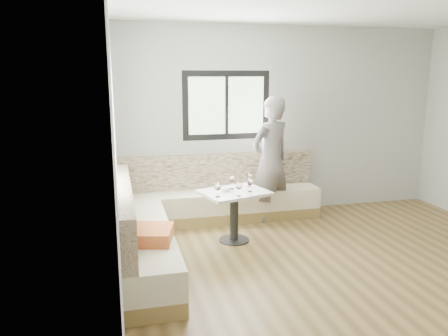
# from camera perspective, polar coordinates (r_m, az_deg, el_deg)

# --- Properties ---
(room) EXTENTS (5.01, 5.01, 2.81)m
(room) POSITION_cam_1_polar(r_m,az_deg,el_deg) (4.54, 18.25, 2.93)
(room) COLOR brown
(room) RESTS_ON ground
(banquette) EXTENTS (2.90, 2.80, 0.95)m
(banquette) POSITION_cam_1_polar(r_m,az_deg,el_deg) (5.68, -4.31, -5.95)
(banquette) COLOR olive
(banquette) RESTS_ON ground
(table) EXTENTS (0.94, 0.81, 0.66)m
(table) POSITION_cam_1_polar(r_m,az_deg,el_deg) (5.52, 1.34, -4.69)
(table) COLOR black
(table) RESTS_ON ground
(person) EXTENTS (0.77, 0.66, 1.80)m
(person) POSITION_cam_1_polar(r_m,az_deg,el_deg) (6.26, 6.10, 1.07)
(person) COLOR slate
(person) RESTS_ON ground
(olive_ramekin) EXTENTS (0.11, 0.11, 0.04)m
(olive_ramekin) POSITION_cam_1_polar(r_m,az_deg,el_deg) (5.47, 0.20, -2.81)
(olive_ramekin) COLOR white
(olive_ramekin) RESTS_ON table
(wine_glass_a) EXTENTS (0.08, 0.08, 0.17)m
(wine_glass_a) POSITION_cam_1_polar(r_m,az_deg,el_deg) (5.19, -0.83, -2.52)
(wine_glass_a) COLOR white
(wine_glass_a) RESTS_ON table
(wine_glass_b) EXTENTS (0.08, 0.08, 0.17)m
(wine_glass_b) POSITION_cam_1_polar(r_m,az_deg,el_deg) (5.23, 1.97, -2.42)
(wine_glass_b) COLOR white
(wine_glass_b) RESTS_ON table
(wine_glass_c) EXTENTS (0.08, 0.08, 0.17)m
(wine_glass_c) POSITION_cam_1_polar(r_m,az_deg,el_deg) (5.43, 3.43, -1.88)
(wine_glass_c) COLOR white
(wine_glass_c) RESTS_ON table
(wine_glass_d) EXTENTS (0.08, 0.08, 0.17)m
(wine_glass_d) POSITION_cam_1_polar(r_m,az_deg,el_deg) (5.55, 1.06, -1.56)
(wine_glass_d) COLOR white
(wine_glass_d) RESTS_ON table
(wine_glass_e) EXTENTS (0.08, 0.08, 0.17)m
(wine_glass_e) POSITION_cam_1_polar(r_m,az_deg,el_deg) (5.69, 3.33, -1.24)
(wine_glass_e) COLOR white
(wine_glass_e) RESTS_ON table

